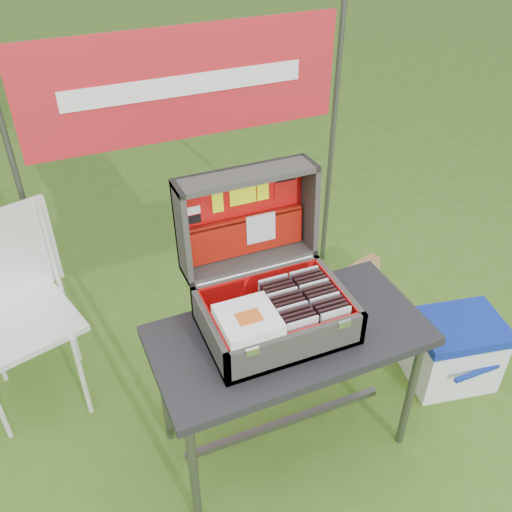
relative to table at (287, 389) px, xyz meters
name	(u,v)px	position (x,y,z in m)	size (l,w,h in m)	color
ground	(272,427)	(-0.03, 0.08, -0.34)	(80.00, 80.00, 0.00)	#3D621A
table	(287,389)	(0.00, 0.00, 0.00)	(1.10, 0.55, 0.69)	black
table_top	(289,336)	(0.00, 0.00, 0.32)	(1.10, 0.55, 0.04)	black
table_leg_fl	(194,472)	(-0.49, -0.21, -0.02)	(0.04, 0.04, 0.65)	#59595B
table_leg_fr	(410,395)	(0.49, -0.21, -0.02)	(0.04, 0.04, 0.65)	#59595B
table_leg_bl	(164,390)	(-0.49, 0.21, -0.02)	(0.04, 0.04, 0.65)	#59595B
table_leg_br	(359,330)	(0.49, 0.21, -0.02)	(0.04, 0.04, 0.65)	#59595B
table_brace	(285,422)	(0.00, 0.00, -0.22)	(0.95, 0.03, 0.03)	#59595B
suitcase	(271,266)	(-0.05, 0.09, 0.62)	(0.57, 0.56, 0.55)	#504E48
suitcase_base_bottom	(276,328)	(-0.05, 0.03, 0.35)	(0.57, 0.40, 0.02)	#504E48
suitcase_base_wall_front	(297,348)	(-0.05, -0.16, 0.42)	(0.57, 0.02, 0.15)	#504E48
suitcase_base_wall_back	(257,287)	(-0.05, 0.22, 0.42)	(0.57, 0.02, 0.15)	#504E48
suitcase_base_wall_left	(210,334)	(-0.32, 0.03, 0.42)	(0.02, 0.40, 0.15)	#504E48
suitcase_base_wall_right	(337,298)	(0.23, 0.03, 0.42)	(0.02, 0.40, 0.15)	#504E48
suitcase_liner_floor	(276,325)	(-0.05, 0.03, 0.37)	(0.52, 0.36, 0.01)	red
suitcase_latch_left	(252,352)	(-0.23, -0.17, 0.48)	(0.05, 0.01, 0.03)	silver
suitcase_latch_right	(344,324)	(0.14, -0.17, 0.48)	(0.05, 0.01, 0.03)	silver
suitcase_hinge	(256,271)	(-0.05, 0.24, 0.49)	(0.02, 0.02, 0.51)	silver
suitcase_lid_back	(242,212)	(-0.05, 0.39, 0.69)	(0.57, 0.40, 0.02)	#504E48
suitcase_lid_rim_far	(246,175)	(-0.05, 0.34, 0.88)	(0.57, 0.02, 0.15)	#504E48
suitcase_lid_rim_near	(249,259)	(-0.05, 0.31, 0.50)	(0.57, 0.02, 0.15)	#504E48
suitcase_lid_rim_left	(182,234)	(-0.32, 0.32, 0.69)	(0.02, 0.40, 0.15)	#504E48
suitcase_lid_rim_right	(309,205)	(0.23, 0.32, 0.69)	(0.02, 0.40, 0.15)	#504E48
suitcase_lid_liner	(243,214)	(-0.05, 0.37, 0.69)	(0.52, 0.36, 0.01)	red
suitcase_liner_wall_front	(296,344)	(-0.05, -0.14, 0.43)	(0.52, 0.01, 0.13)	red
suitcase_liner_wall_back	(259,286)	(-0.05, 0.21, 0.43)	(0.52, 0.01, 0.13)	red
suitcase_liner_wall_left	(213,331)	(-0.30, 0.03, 0.43)	(0.01, 0.36, 0.13)	red
suitcase_liner_wall_right	(335,297)	(0.21, 0.03, 0.43)	(0.01, 0.36, 0.13)	red
suitcase_lid_pocket	(246,236)	(-0.05, 0.35, 0.60)	(0.50, 0.16, 0.03)	maroon
suitcase_pocket_edge	(245,219)	(-0.05, 0.35, 0.68)	(0.49, 0.02, 0.02)	maroon
suitcase_pocket_cd	(261,228)	(0.02, 0.33, 0.63)	(0.13, 0.13, 0.01)	silver
lid_sticker_cc_a	(192,192)	(-0.25, 0.38, 0.83)	(0.06, 0.03, 0.00)	#1933B2
lid_sticker_cc_b	(192,201)	(-0.25, 0.38, 0.79)	(0.06, 0.03, 0.00)	#A50E0B
lid_sticker_cc_c	(193,210)	(-0.25, 0.37, 0.75)	(0.06, 0.03, 0.00)	white
lid_sticker_cc_d	(194,219)	(-0.25, 0.37, 0.71)	(0.06, 0.03, 0.00)	black
lid_card_neon_tall	(218,200)	(-0.15, 0.37, 0.78)	(0.05, 0.11, 0.00)	#D8F40D
lid_card_neon_main	(243,194)	(-0.05, 0.37, 0.78)	(0.11, 0.09, 0.00)	#D8F40D
lid_card_neon_small	(263,190)	(0.04, 0.37, 0.78)	(0.05, 0.09, 0.00)	#D8F40D
lid_sticker_band	(286,185)	(0.14, 0.37, 0.78)	(0.10, 0.10, 0.00)	#A50E0B
lid_sticker_band_bar	(286,179)	(0.14, 0.38, 0.81)	(0.09, 0.02, 0.00)	black
cd_left_0	(302,335)	(-0.01, -0.12, 0.44)	(0.13, 0.01, 0.14)	silver
cd_left_1	(299,331)	(-0.01, -0.10, 0.44)	(0.13, 0.01, 0.14)	black
cd_left_2	(297,327)	(-0.01, -0.08, 0.44)	(0.13, 0.01, 0.14)	black
cd_left_3	(294,323)	(-0.01, -0.05, 0.44)	(0.13, 0.01, 0.14)	black
cd_left_4	(292,319)	(-0.01, -0.03, 0.44)	(0.13, 0.01, 0.14)	silver
cd_left_5	(289,316)	(-0.01, -0.01, 0.44)	(0.13, 0.01, 0.14)	black
cd_left_6	(287,312)	(-0.01, 0.01, 0.44)	(0.13, 0.01, 0.14)	black
cd_left_7	(284,308)	(-0.01, 0.03, 0.44)	(0.13, 0.01, 0.14)	black
cd_left_8	(282,305)	(-0.01, 0.06, 0.44)	(0.13, 0.01, 0.14)	silver
cd_left_9	(280,301)	(-0.01, 0.08, 0.44)	(0.13, 0.01, 0.14)	black
cd_left_10	(277,298)	(-0.01, 0.10, 0.44)	(0.13, 0.01, 0.14)	black
cd_left_11	(275,295)	(-0.01, 0.12, 0.44)	(0.13, 0.01, 0.14)	black
cd_left_12	(273,291)	(-0.01, 0.15, 0.44)	(0.13, 0.01, 0.14)	silver
cd_right_0	(335,325)	(0.13, -0.12, 0.44)	(0.13, 0.01, 0.14)	silver
cd_right_1	(332,321)	(0.13, -0.10, 0.44)	(0.13, 0.01, 0.14)	black
cd_right_2	(329,317)	(0.13, -0.08, 0.44)	(0.13, 0.01, 0.14)	black
cd_right_3	(326,314)	(0.13, -0.05, 0.44)	(0.13, 0.01, 0.14)	black
cd_right_4	(324,310)	(0.13, -0.03, 0.44)	(0.13, 0.01, 0.14)	silver
cd_right_5	(321,307)	(0.13, -0.01, 0.44)	(0.13, 0.01, 0.14)	black
cd_right_6	(318,303)	(0.13, 0.01, 0.44)	(0.13, 0.01, 0.14)	black
cd_right_7	(316,300)	(0.13, 0.03, 0.44)	(0.13, 0.01, 0.14)	black
cd_right_8	(313,296)	(0.13, 0.06, 0.44)	(0.13, 0.01, 0.14)	silver
cd_right_9	(311,293)	(0.13, 0.08, 0.44)	(0.13, 0.01, 0.14)	black
cd_right_10	(308,290)	(0.13, 0.10, 0.44)	(0.13, 0.01, 0.14)	black
cd_right_11	(306,286)	(0.13, 0.12, 0.44)	(0.13, 0.01, 0.14)	black
cd_right_12	(303,283)	(0.13, 0.15, 0.44)	(0.13, 0.01, 0.14)	silver
songbook_0	(248,323)	(-0.19, -0.04, 0.50)	(0.21, 0.21, 0.01)	white
songbook_1	(248,322)	(-0.19, -0.04, 0.50)	(0.21, 0.21, 0.01)	white
songbook_2	(248,321)	(-0.19, -0.04, 0.51)	(0.21, 0.21, 0.01)	white
songbook_3	(248,320)	(-0.19, -0.04, 0.51)	(0.21, 0.21, 0.01)	white
songbook_4	(248,319)	(-0.19, -0.04, 0.52)	(0.21, 0.21, 0.01)	white
songbook_5	(248,318)	(-0.19, -0.04, 0.52)	(0.21, 0.21, 0.01)	white
songbook_6	(248,317)	(-0.19, -0.04, 0.53)	(0.21, 0.21, 0.01)	white
songbook_7	(248,316)	(-0.19, -0.04, 0.53)	(0.21, 0.21, 0.01)	white
songbook_graphic	(249,317)	(-0.19, -0.05, 0.54)	(0.09, 0.07, 0.00)	#D85919
cooler	(453,351)	(0.94, 0.02, -0.15)	(0.43, 0.33, 0.38)	white
cooler_body	(452,354)	(0.94, 0.02, -0.18)	(0.41, 0.31, 0.33)	white
cooler_lid	(460,327)	(0.94, 0.02, 0.01)	(0.43, 0.33, 0.05)	navy
cooler_handle	(477,373)	(0.94, -0.15, -0.14)	(0.25, 0.02, 0.02)	navy
chair	(24,325)	(-1.00, 0.69, 0.14)	(0.44, 0.48, 0.97)	silver
chair_seat	(24,323)	(-1.00, 0.69, 0.15)	(0.44, 0.44, 0.03)	silver
chair_backrest	(7,255)	(-1.00, 0.90, 0.39)	(0.44, 0.03, 0.46)	silver
chair_leg_fr	(82,377)	(-0.81, 0.50, -0.10)	(0.02, 0.02, 0.49)	silver
chair_leg_br	(71,325)	(-0.81, 0.88, -0.10)	(0.02, 0.02, 0.49)	silver
chair_upright_right	(50,247)	(-0.81, 0.90, 0.38)	(0.02, 0.02, 0.46)	silver
cardboard_box	(349,306)	(0.60, 0.49, -0.12)	(0.42, 0.07, 0.45)	#A07A43
banner_post_left	(23,198)	(-0.88, 1.18, 0.51)	(0.03, 0.03, 1.70)	#59595B
banner_post_right	(332,140)	(0.82, 1.18, 0.51)	(0.03, 0.03, 1.70)	#59595B
banner	(185,84)	(-0.03, 1.17, 0.96)	(1.60, 0.01, 0.55)	#AF1920
banner_text	(186,85)	(-0.03, 1.16, 0.96)	(1.20, 0.00, 0.10)	white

